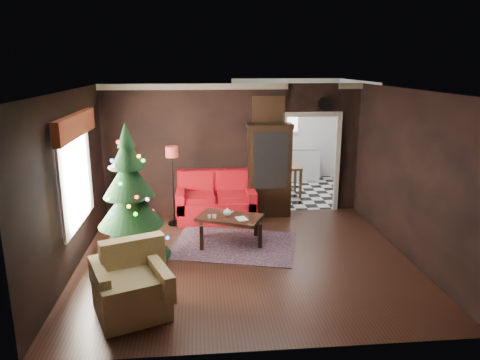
{
  "coord_description": "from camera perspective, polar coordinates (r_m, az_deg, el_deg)",
  "views": [
    {
      "loc": [
        -0.74,
        -6.96,
        3.21
      ],
      "look_at": [
        0.0,
        0.9,
        1.15
      ],
      "focal_mm": 33.66,
      "sensor_mm": 36.0,
      "label": 1
    }
  ],
  "objects": [
    {
      "name": "rug",
      "position": [
        8.25,
        -0.83,
        -8.24
      ],
      "size": [
        2.54,
        2.11,
        0.01
      ],
      "primitive_type": "cube",
      "rotation": [
        0.0,
        0.0,
        -0.26
      ],
      "color": "#54344A",
      "rests_on": "ground"
    },
    {
      "name": "christmas_tree",
      "position": [
        7.46,
        -13.78,
        -2.64
      ],
      "size": [
        1.35,
        1.35,
        2.4
      ],
      "primitive_type": null,
      "rotation": [
        0.0,
        0.0,
        0.08
      ],
      "color": "black",
      "rests_on": "ground"
    },
    {
      "name": "cup_a",
      "position": [
        8.1,
        -3.9,
        -4.61
      ],
      "size": [
        0.08,
        0.08,
        0.05
      ],
      "primitive_type": "cylinder",
      "rotation": [
        0.0,
        0.0,
        -0.36
      ],
      "color": "beige",
      "rests_on": "coffee_table"
    },
    {
      "name": "kitchen_counter",
      "position": [
        12.71,
        5.83,
        1.99
      ],
      "size": [
        1.8,
        0.6,
        0.9
      ],
      "primitive_type": "cube",
      "color": "white",
      "rests_on": "ground"
    },
    {
      "name": "curio_cabinet",
      "position": [
        9.62,
        3.69,
        1.0
      ],
      "size": [
        0.9,
        0.45,
        1.9
      ],
      "primitive_type": null,
      "color": "black",
      "rests_on": "ground"
    },
    {
      "name": "valance",
      "position": [
        7.47,
        -20.12,
        6.51
      ],
      "size": [
        0.12,
        2.1,
        0.35
      ],
      "primitive_type": "cube",
      "color": "maroon",
      "rests_on": "wall_left"
    },
    {
      "name": "wall_clock",
      "position": [
        9.83,
        10.69,
        9.52
      ],
      "size": [
        0.32,
        0.32,
        0.06
      ],
      "primitive_type": "cylinder",
      "color": "white",
      "rests_on": "wall_back"
    },
    {
      "name": "teapot",
      "position": [
        8.13,
        -1.64,
        -4.15
      ],
      "size": [
        0.18,
        0.18,
        0.15
      ],
      "primitive_type": null,
      "rotation": [
        0.0,
        0.0,
        0.15
      ],
      "color": "beige",
      "rests_on": "coffee_table"
    },
    {
      "name": "kitchen_window",
      "position": [
        12.74,
        5.76,
        7.73
      ],
      "size": [
        0.7,
        0.06,
        0.7
      ],
      "primitive_type": "cube",
      "color": "white",
      "rests_on": "ground"
    },
    {
      "name": "wall_back",
      "position": [
        9.66,
        -0.89,
        3.82
      ],
      "size": [
        5.5,
        0.0,
        5.5
      ],
      "primitive_type": "plane",
      "rotation": [
        1.57,
        0.0,
        0.0
      ],
      "color": "black",
      "rests_on": "ground"
    },
    {
      "name": "loveseat",
      "position": [
        9.42,
        -3.08,
        -2.13
      ],
      "size": [
        1.7,
        0.9,
        1.0
      ],
      "primitive_type": null,
      "color": "maroon",
      "rests_on": "ground"
    },
    {
      "name": "kitchen_table",
      "position": [
        11.24,
        5.78,
        -0.07
      ],
      "size": [
        0.7,
        0.7,
        0.75
      ],
      "primitive_type": null,
      "color": "brown",
      "rests_on": "ground"
    },
    {
      "name": "floor",
      "position": [
        7.7,
        0.63,
        -10.01
      ],
      "size": [
        5.5,
        5.5,
        0.0
      ],
      "primitive_type": "plane",
      "color": "black",
      "rests_on": "ground"
    },
    {
      "name": "wall_front",
      "position": [
        4.87,
        3.77,
        -7.21
      ],
      "size": [
        5.5,
        0.0,
        5.5
      ],
      "primitive_type": "plane",
      "rotation": [
        -1.57,
        0.0,
        0.0
      ],
      "color": "black",
      "rests_on": "ground"
    },
    {
      "name": "armchair",
      "position": [
        6.15,
        -13.74,
        -12.4
      ],
      "size": [
        1.19,
        1.19,
        0.94
      ],
      "primitive_type": null,
      "rotation": [
        0.0,
        0.0,
        0.38
      ],
      "color": "#9D8B60",
      "rests_on": "ground"
    },
    {
      "name": "kitchen_floor",
      "position": [
        11.68,
        6.9,
        -1.44
      ],
      "size": [
        3.0,
        3.0,
        0.0
      ],
      "primitive_type": "plane",
      "color": "silver",
      "rests_on": "ground"
    },
    {
      "name": "floor_lamp",
      "position": [
        9.08,
        -8.47,
        -0.75
      ],
      "size": [
        0.33,
        0.33,
        1.6
      ],
      "primitive_type": null,
      "rotation": [
        0.0,
        0.0,
        0.24
      ],
      "color": "black",
      "rests_on": "ground"
    },
    {
      "name": "left_window",
      "position": [
        7.64,
        -20.17,
        0.38
      ],
      "size": [
        0.05,
        1.6,
        1.4
      ],
      "primitive_type": "cube",
      "color": "white",
      "rests_on": "wall_left"
    },
    {
      "name": "painting",
      "position": [
        9.58,
        3.64,
        8.84
      ],
      "size": [
        0.62,
        0.05,
        0.52
      ],
      "primitive_type": "cube",
      "color": "#B5793F",
      "rests_on": "wall_back"
    },
    {
      "name": "coffee_table",
      "position": [
        8.26,
        -1.31,
        -6.27
      ],
      "size": [
        1.3,
        1.08,
        0.51
      ],
      "primitive_type": null,
      "rotation": [
        0.0,
        0.0,
        -0.42
      ],
      "color": "black",
      "rests_on": "rug"
    },
    {
      "name": "doorway",
      "position": [
        10.01,
        8.88,
        1.97
      ],
      "size": [
        1.1,
        0.1,
        2.1
      ],
      "primitive_type": null,
      "color": "silver",
      "rests_on": "ground"
    },
    {
      "name": "cup_b",
      "position": [
        8.09,
        -3.27,
        -4.6
      ],
      "size": [
        0.09,
        0.09,
        0.06
      ],
      "primitive_type": "cylinder",
      "rotation": [
        0.0,
        0.0,
        0.3
      ],
      "color": "silver",
      "rests_on": "coffee_table"
    },
    {
      "name": "book",
      "position": [
        7.94,
        -0.41,
        -4.27
      ],
      "size": [
        0.18,
        0.06,
        0.24
      ],
      "primitive_type": "imported",
      "rotation": [
        0.0,
        0.0,
        0.24
      ],
      "color": "tan",
      "rests_on": "coffee_table"
    },
    {
      "name": "wall_right",
      "position": [
        8.0,
        20.67,
        0.58
      ],
      "size": [
        0.0,
        5.5,
        5.5
      ],
      "primitive_type": "plane",
      "rotation": [
        1.57,
        0.0,
        -1.57
      ],
      "color": "black",
      "rests_on": "ground"
    },
    {
      "name": "wall_left",
      "position": [
        7.47,
        -20.81,
        -0.37
      ],
      "size": [
        0.0,
        5.5,
        5.5
      ],
      "primitive_type": "plane",
      "rotation": [
        1.57,
        0.0,
        1.57
      ],
      "color": "black",
      "rests_on": "ground"
    },
    {
      "name": "ceiling",
      "position": [
        7.02,
        0.7,
        11.27
      ],
      "size": [
        5.5,
        5.5,
        0.0
      ],
      "primitive_type": "plane",
      "rotation": [
        3.14,
        0.0,
        0.0
      ],
      "color": "white",
      "rests_on": "ground"
    }
  ]
}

